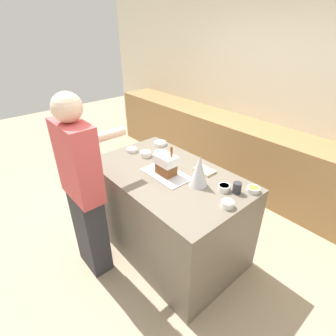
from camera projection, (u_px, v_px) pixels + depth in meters
ground_plane at (168, 245)px, 2.97m from camera, size 12.00×12.00×0.00m
wall_back at (284, 99)px, 3.51m from camera, size 8.00×0.05×2.60m
back_cabinet_block at (260, 161)px, 3.73m from camera, size 6.00×0.60×0.94m
kitchen_island at (168, 212)px, 2.74m from camera, size 1.57×0.95×0.94m
baking_tray at (166, 174)px, 2.49m from camera, size 0.47×0.27×0.01m
gingerbread_house at (166, 164)px, 2.44m from camera, size 0.20×0.14×0.29m
decorative_tree at (199, 171)px, 2.26m from camera, size 0.16×0.16×0.29m
candy_bowl_behind_tray at (160, 153)px, 2.84m from camera, size 0.11×0.11×0.04m
candy_bowl_beside_tree at (146, 154)px, 2.81m from camera, size 0.11×0.11×0.05m
candy_bowl_far_left at (253, 189)px, 2.23m from camera, size 0.11×0.11×0.04m
candy_bowl_near_tray_right at (227, 204)px, 2.05m from camera, size 0.10×0.10×0.05m
candy_bowl_center_rear at (160, 143)px, 3.07m from camera, size 0.14×0.14×0.04m
candy_bowl_far_right at (224, 187)px, 2.25m from camera, size 0.10×0.10×0.05m
candy_bowl_front_corner at (132, 150)px, 2.91m from camera, size 0.12×0.12×0.04m
cookbook at (204, 170)px, 2.54m from camera, size 0.19×0.13×0.02m
mug at (237, 188)px, 2.20m from camera, size 0.07×0.07×0.10m
person at (83, 190)px, 2.31m from camera, size 0.47×0.58×1.78m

